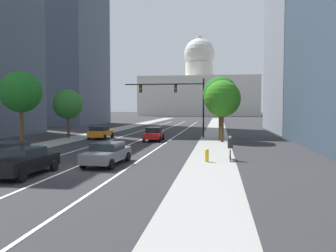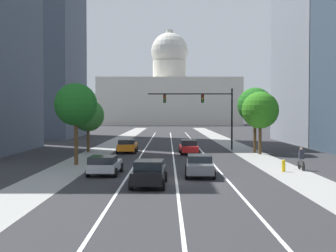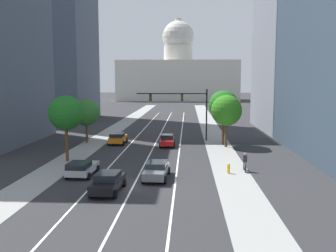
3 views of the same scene
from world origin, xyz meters
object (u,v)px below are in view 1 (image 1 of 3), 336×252
(capitol_building, at_px, (199,91))
(street_tree_near_left, at_px, (21,92))
(car_black, at_px, (24,161))
(car_red, at_px, (154,134))
(car_orange, at_px, (101,132))
(car_gray, at_px, (107,153))
(traffic_signal_mast, at_px, (178,95))
(cyclist, at_px, (230,148))
(car_silver, at_px, (17,151))
(street_tree_mid_right, at_px, (220,94))
(fire_hydrant, at_px, (207,155))
(street_tree_near_right, at_px, (222,99))
(street_tree_mid_left, at_px, (68,104))

(capitol_building, relative_size, street_tree_near_left, 7.38)
(car_black, bearing_deg, car_red, -6.87)
(car_orange, bearing_deg, car_gray, -159.17)
(traffic_signal_mast, bearing_deg, car_gray, -95.83)
(car_red, distance_m, cyclist, 15.36)
(car_silver, bearing_deg, street_tree_near_left, 30.16)
(car_gray, relative_size, traffic_signal_mast, 0.49)
(street_tree_mid_right, bearing_deg, car_gray, -112.47)
(car_orange, height_order, street_tree_mid_right, street_tree_mid_right)
(car_silver, bearing_deg, street_tree_mid_right, -37.18)
(fire_hydrant, distance_m, street_tree_mid_right, 16.16)
(car_silver, xyz_separation_m, fire_hydrant, (12.95, 1.65, -0.28))
(car_orange, bearing_deg, traffic_signal_mast, -68.11)
(car_gray, bearing_deg, traffic_signal_mast, -3.09)
(street_tree_mid_right, distance_m, street_tree_near_right, 1.71)
(car_red, distance_m, street_tree_mid_right, 8.58)
(capitol_building, distance_m, car_black, 136.22)
(car_black, xyz_separation_m, street_tree_mid_left, (-7.70, 22.54, 3.27))
(fire_hydrant, xyz_separation_m, street_tree_mid_right, (0.91, 15.44, 4.69))
(street_tree_near_left, distance_m, street_tree_near_right, 19.74)
(capitol_building, height_order, fire_hydrant, capitol_building)
(street_tree_mid_right, bearing_deg, car_orange, -179.77)
(car_orange, distance_m, traffic_signal_mast, 10.38)
(street_tree_near_right, bearing_deg, capitol_building, 94.51)
(fire_hydrant, bearing_deg, car_red, 114.24)
(car_orange, xyz_separation_m, cyclist, (14.53, -14.45, 0.07))
(car_black, distance_m, street_tree_near_left, 13.19)
(fire_hydrant, relative_size, street_tree_near_right, 0.14)
(car_black, bearing_deg, street_tree_near_right, -25.89)
(car_gray, bearing_deg, car_silver, 88.89)
(cyclist, bearing_deg, car_orange, 45.44)
(cyclist, relative_size, street_tree_near_left, 0.25)
(car_red, relative_size, traffic_signal_mast, 0.43)
(street_tree_near_right, bearing_deg, street_tree_mid_right, 98.03)
(car_black, bearing_deg, car_silver, 38.12)
(car_black, height_order, street_tree_near_right, street_tree_near_right)
(traffic_signal_mast, bearing_deg, street_tree_near_right, -43.39)
(car_gray, distance_m, car_silver, 6.63)
(car_black, height_order, street_tree_near_left, street_tree_near_left)
(fire_hydrant, height_order, street_tree_near_right, street_tree_near_right)
(fire_hydrant, bearing_deg, capitol_building, 93.53)
(car_black, distance_m, car_orange, 21.87)
(capitol_building, distance_m, street_tree_mid_right, 114.65)
(capitol_building, bearing_deg, street_tree_near_right, -85.49)
(street_tree_mid_left, bearing_deg, car_orange, -11.75)
(street_tree_mid_right, bearing_deg, car_red, -169.43)
(traffic_signal_mast, distance_m, street_tree_near_right, 7.36)
(car_silver, xyz_separation_m, car_orange, (0.01, 17.03, 0.04))
(car_gray, xyz_separation_m, car_orange, (-6.60, 17.47, 0.03))
(capitol_building, xyz_separation_m, cyclist, (9.58, -128.67, -9.97))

